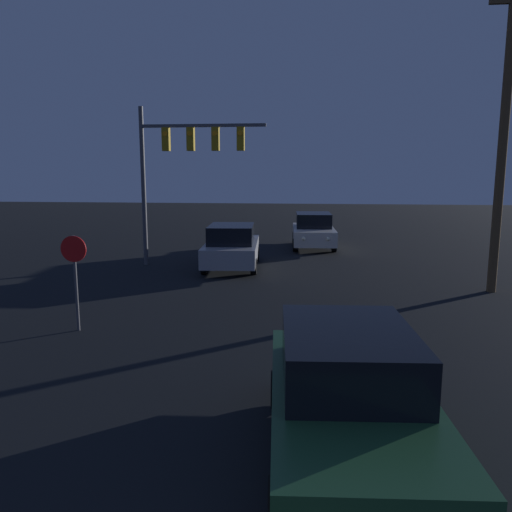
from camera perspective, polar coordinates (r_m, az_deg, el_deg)
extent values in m
cube|color=#1E4728|center=(6.93, 10.51, -17.08)|extent=(2.30, 4.66, 0.72)
cube|color=black|center=(6.86, 10.43, -10.95)|extent=(1.85, 2.47, 0.70)
cylinder|color=black|center=(6.15, 21.88, -25.33)|extent=(0.26, 0.62, 0.60)
cylinder|color=black|center=(5.85, 2.57, -26.57)|extent=(0.26, 0.62, 0.60)
cylinder|color=black|center=(8.50, 15.41, -14.73)|extent=(0.26, 0.62, 0.60)
cylinder|color=black|center=(8.29, 2.49, -15.03)|extent=(0.26, 0.62, 0.60)
cube|color=#99999E|center=(19.80, -2.76, 0.59)|extent=(2.32, 4.67, 0.72)
cube|color=black|center=(19.48, -2.83, 2.54)|extent=(1.86, 2.47, 0.70)
cylinder|color=black|center=(21.34, -4.90, 0.25)|extent=(0.26, 0.62, 0.60)
cylinder|color=black|center=(21.19, 0.04, 0.22)|extent=(0.26, 0.62, 0.60)
cylinder|color=black|center=(18.59, -5.94, -1.16)|extent=(0.26, 0.62, 0.60)
cylinder|color=black|center=(18.43, -0.27, -1.21)|extent=(0.26, 0.62, 0.60)
sphere|color=#F9EFC6|center=(22.10, -3.69, 1.71)|extent=(0.18, 0.18, 0.18)
sphere|color=#F9EFC6|center=(22.01, -0.84, 1.70)|extent=(0.18, 0.18, 0.18)
cube|color=beige|center=(25.19, 6.57, 2.47)|extent=(2.20, 4.62, 0.72)
cube|color=black|center=(25.34, 6.57, 4.12)|extent=(1.80, 2.43, 0.70)
cylinder|color=black|center=(23.91, 8.91, 1.17)|extent=(0.25, 0.61, 0.60)
cylinder|color=black|center=(23.81, 4.51, 1.23)|extent=(0.25, 0.61, 0.60)
cylinder|color=black|center=(26.69, 8.37, 2.06)|extent=(0.25, 0.61, 0.60)
cylinder|color=black|center=(26.60, 4.42, 2.11)|extent=(0.25, 0.61, 0.60)
sphere|color=#F9EFC6|center=(22.95, 8.22, 1.93)|extent=(0.18, 0.18, 0.18)
sphere|color=#F9EFC6|center=(22.89, 5.48, 1.96)|extent=(0.18, 0.18, 0.18)
cylinder|color=#4C4C51|center=(20.61, -12.73, 7.65)|extent=(0.18, 0.18, 6.27)
cube|color=#4C4C51|center=(20.02, -6.09, 14.61)|extent=(4.92, 0.12, 0.12)
cube|color=#A57F14|center=(20.34, -10.24, 12.99)|extent=(0.28, 0.28, 0.90)
cylinder|color=orange|center=(20.21, -10.38, 13.59)|extent=(0.20, 0.02, 0.20)
cube|color=#A57F14|center=(20.09, -7.48, 13.10)|extent=(0.28, 0.28, 0.90)
cylinder|color=orange|center=(19.96, -7.59, 13.71)|extent=(0.20, 0.02, 0.20)
cube|color=#A57F14|center=(19.88, -4.65, 13.19)|extent=(0.28, 0.28, 0.90)
cylinder|color=orange|center=(19.75, -4.74, 13.80)|extent=(0.20, 0.02, 0.20)
cube|color=#A57F14|center=(19.72, -1.76, 13.25)|extent=(0.28, 0.28, 0.90)
cylinder|color=orange|center=(19.59, -1.83, 13.86)|extent=(0.20, 0.02, 0.20)
cylinder|color=#4C4C51|center=(12.53, -19.88, -3.00)|extent=(0.07, 0.07, 2.29)
cylinder|color=red|center=(12.37, -20.14, 0.76)|extent=(0.62, 0.03, 0.62)
cylinder|color=brown|center=(17.16, 26.42, 12.09)|extent=(0.28, 0.28, 9.58)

